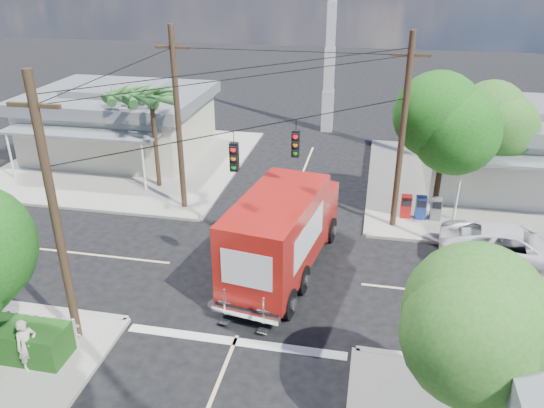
# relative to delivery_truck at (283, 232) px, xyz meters

# --- Properties ---
(ground) EXTENTS (120.00, 120.00, 0.00)m
(ground) POSITION_rel_delivery_truck_xyz_m (-0.77, -0.35, -1.82)
(ground) COLOR black
(ground) RESTS_ON ground
(sidewalk_ne) EXTENTS (14.12, 14.12, 0.14)m
(sidewalk_ne) POSITION_rel_delivery_truck_xyz_m (10.10, 10.53, -1.75)
(sidewalk_ne) COLOR #9B968C
(sidewalk_ne) RESTS_ON ground
(sidewalk_nw) EXTENTS (14.12, 14.12, 0.14)m
(sidewalk_nw) POSITION_rel_delivery_truck_xyz_m (-11.65, 10.53, -1.75)
(sidewalk_nw) COLOR #9B968C
(sidewalk_nw) RESTS_ON ground
(road_markings) EXTENTS (32.00, 32.00, 0.01)m
(road_markings) POSITION_rel_delivery_truck_xyz_m (-0.77, -1.82, -1.81)
(road_markings) COLOR beige
(road_markings) RESTS_ON ground
(building_ne) EXTENTS (11.80, 10.20, 4.50)m
(building_ne) POSITION_rel_delivery_truck_xyz_m (11.73, 11.62, 0.50)
(building_ne) COLOR beige
(building_ne) RESTS_ON sidewalk_ne
(building_nw) EXTENTS (10.80, 10.20, 4.30)m
(building_nw) POSITION_rel_delivery_truck_xyz_m (-12.77, 12.12, 0.40)
(building_nw) COLOR beige
(building_nw) RESTS_ON sidewalk_nw
(radio_tower) EXTENTS (0.80, 0.80, 17.00)m
(radio_tower) POSITION_rel_delivery_truck_xyz_m (-0.27, 19.65, 3.82)
(radio_tower) COLOR silver
(radio_tower) RESTS_ON ground
(tree_ne_front) EXTENTS (4.21, 4.14, 6.66)m
(tree_ne_front) POSITION_rel_delivery_truck_xyz_m (6.43, 6.41, 2.95)
(tree_ne_front) COLOR #422D1C
(tree_ne_front) RESTS_ON sidewalk_ne
(tree_ne_back) EXTENTS (3.77, 3.66, 5.82)m
(tree_ne_back) POSITION_rel_delivery_truck_xyz_m (9.03, 8.61, 2.37)
(tree_ne_back) COLOR #422D1C
(tree_ne_back) RESTS_ON sidewalk_ne
(tree_se) EXTENTS (3.67, 3.54, 5.62)m
(tree_se) POSITION_rel_delivery_truck_xyz_m (6.23, -7.59, 2.22)
(tree_se) COLOR #422D1C
(tree_se) RESTS_ON sidewalk_se
(palm_nw_front) EXTENTS (3.01, 3.08, 5.59)m
(palm_nw_front) POSITION_rel_delivery_truck_xyz_m (-8.27, 7.15, 3.22)
(palm_nw_front) COLOR #422D1C
(palm_nw_front) RESTS_ON sidewalk_nw
(palm_nw_back) EXTENTS (3.01, 3.08, 5.19)m
(palm_nw_back) POSITION_rel_delivery_truck_xyz_m (-10.27, 8.65, 2.85)
(palm_nw_back) COLOR #422D1C
(palm_nw_back) RESTS_ON sidewalk_nw
(utility_poles) EXTENTS (12.00, 10.68, 9.00)m
(utility_poles) POSITION_rel_delivery_truck_xyz_m (-2.36, 1.26, 2.85)
(utility_poles) COLOR #473321
(utility_poles) RESTS_ON ground
(vending_boxes) EXTENTS (1.90, 0.50, 1.10)m
(vending_boxes) POSITION_rel_delivery_truck_xyz_m (5.73, 5.85, -1.13)
(vending_boxes) COLOR red
(vending_boxes) RESTS_ON sidewalk_ne
(delivery_truck) EXTENTS (3.72, 8.54, 3.58)m
(delivery_truck) POSITION_rel_delivery_truck_xyz_m (0.00, 0.00, 0.00)
(delivery_truck) COLOR black
(delivery_truck) RESTS_ON ground
(parked_car) EXTENTS (6.09, 3.24, 1.63)m
(parked_car) POSITION_rel_delivery_truck_xyz_m (9.22, 2.38, -1.01)
(parked_car) COLOR silver
(parked_car) RESTS_ON ground
(pedestrian) EXTENTS (0.68, 0.77, 1.76)m
(pedestrian) POSITION_rel_delivery_truck_xyz_m (-6.56, -7.24, -0.80)
(pedestrian) COLOR beige
(pedestrian) RESTS_ON sidewalk_sw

